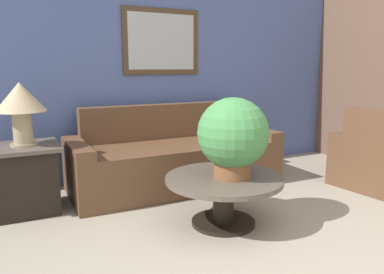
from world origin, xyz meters
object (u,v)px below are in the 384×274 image
at_px(couch_main, 174,160).
at_px(side_table, 27,178).
at_px(potted_plant_on_table, 233,136).
at_px(coffee_table, 224,190).
at_px(table_lamp, 21,102).

height_order(couch_main, side_table, couch_main).
bearing_deg(side_table, potted_plant_on_table, -35.98).
height_order(couch_main, potted_plant_on_table, potted_plant_on_table).
height_order(coffee_table, side_table, side_table).
relative_size(coffee_table, side_table, 1.58).
xyz_separation_m(couch_main, potted_plant_on_table, (-0.00, -1.19, 0.47)).
relative_size(couch_main, potted_plant_on_table, 3.42).
bearing_deg(couch_main, side_table, -176.93).
bearing_deg(potted_plant_on_table, table_lamp, 144.02).
height_order(side_table, table_lamp, table_lamp).
bearing_deg(potted_plant_on_table, side_table, 144.02).
distance_m(couch_main, potted_plant_on_table, 1.28).
relative_size(couch_main, table_lamp, 4.02).
distance_m(coffee_table, side_table, 1.82).
bearing_deg(table_lamp, coffee_table, -35.99).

